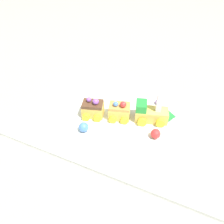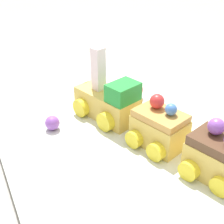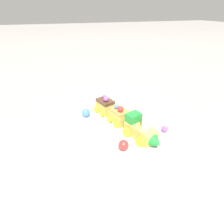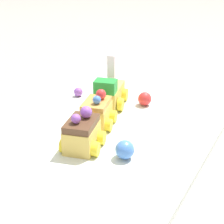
{
  "view_description": "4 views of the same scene",
  "coord_description": "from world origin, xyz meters",
  "px_view_note": "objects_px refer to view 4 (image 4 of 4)",
  "views": [
    {
      "loc": [
        0.16,
        -0.48,
        0.5
      ],
      "look_at": [
        -0.05,
        -0.02,
        0.05
      ],
      "focal_mm": 35.0,
      "sensor_mm": 36.0,
      "label": 1
    },
    {
      "loc": [
        -0.31,
        0.22,
        0.26
      ],
      "look_at": [
        0.05,
        0.04,
        0.03
      ],
      "focal_mm": 50.0,
      "sensor_mm": 36.0,
      "label": 2
    },
    {
      "loc": [
        0.43,
        -0.18,
        0.35
      ],
      "look_at": [
        -0.04,
        -0.02,
        0.05
      ],
      "focal_mm": 28.0,
      "sensor_mm": 36.0,
      "label": 3
    },
    {
      "loc": [
        -0.48,
        -0.29,
        0.29
      ],
      "look_at": [
        -0.02,
        -0.02,
        0.04
      ],
      "focal_mm": 50.0,
      "sensor_mm": 36.0,
      "label": 4
    }
  ],
  "objects_px": {
    "gumball_purple": "(78,92)",
    "gumball_blue": "(125,150)",
    "cake_train_locomotive": "(110,92)",
    "gumball_red": "(145,99)",
    "cake_car_caramel": "(97,113)",
    "cake_car_chocolate": "(82,134)"
  },
  "relations": [
    {
      "from": "cake_car_chocolate",
      "to": "gumball_red",
      "type": "distance_m",
      "value": 0.21
    },
    {
      "from": "cake_car_chocolate",
      "to": "gumball_red",
      "type": "height_order",
      "value": "cake_car_chocolate"
    },
    {
      "from": "cake_car_chocolate",
      "to": "gumball_red",
      "type": "bearing_deg",
      "value": -20.69
    },
    {
      "from": "gumball_blue",
      "to": "gumball_purple",
      "type": "bearing_deg",
      "value": 51.47
    },
    {
      "from": "cake_car_caramel",
      "to": "gumball_red",
      "type": "bearing_deg",
      "value": -33.4
    },
    {
      "from": "gumball_blue",
      "to": "cake_car_chocolate",
      "type": "bearing_deg",
      "value": 95.73
    },
    {
      "from": "cake_car_caramel",
      "to": "gumball_purple",
      "type": "xyz_separation_m",
      "value": [
        0.1,
        0.12,
        -0.01
      ]
    },
    {
      "from": "cake_car_caramel",
      "to": "gumball_blue",
      "type": "distance_m",
      "value": 0.13
    },
    {
      "from": "cake_train_locomotive",
      "to": "gumball_red",
      "type": "relative_size",
      "value": 4.56
    },
    {
      "from": "cake_train_locomotive",
      "to": "cake_car_chocolate",
      "type": "bearing_deg",
      "value": -179.97
    },
    {
      "from": "cake_train_locomotive",
      "to": "gumball_purple",
      "type": "relative_size",
      "value": 6.31
    },
    {
      "from": "gumball_blue",
      "to": "gumball_red",
      "type": "distance_m",
      "value": 0.22
    },
    {
      "from": "cake_train_locomotive",
      "to": "gumball_blue",
      "type": "bearing_deg",
      "value": -160.19
    },
    {
      "from": "gumball_blue",
      "to": "gumball_red",
      "type": "xyz_separation_m",
      "value": [
        0.21,
        0.06,
        -0.0
      ]
    },
    {
      "from": "cake_car_caramel",
      "to": "gumball_red",
      "type": "height_order",
      "value": "cake_car_caramel"
    },
    {
      "from": "gumball_purple",
      "to": "gumball_red",
      "type": "bearing_deg",
      "value": -78.34
    },
    {
      "from": "gumball_purple",
      "to": "gumball_blue",
      "type": "bearing_deg",
      "value": -128.53
    },
    {
      "from": "gumball_red",
      "to": "cake_train_locomotive",
      "type": "bearing_deg",
      "value": 111.14
    },
    {
      "from": "cake_car_caramel",
      "to": "gumball_purple",
      "type": "bearing_deg",
      "value": 32.78
    },
    {
      "from": "gumball_purple",
      "to": "gumball_blue",
      "type": "relative_size",
      "value": 0.7
    },
    {
      "from": "gumball_purple",
      "to": "gumball_red",
      "type": "distance_m",
      "value": 0.16
    },
    {
      "from": "cake_train_locomotive",
      "to": "gumball_purple",
      "type": "xyz_separation_m",
      "value": [
        -0.0,
        0.09,
        -0.02
      ]
    }
  ]
}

